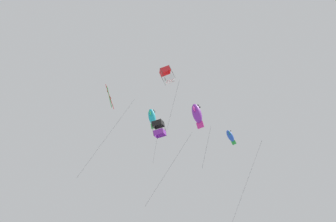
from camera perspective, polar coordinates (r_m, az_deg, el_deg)
name	(u,v)px	position (r m, az deg, el deg)	size (l,w,h in m)	color
kite_fish_upper_right	(230,136)	(34.06, 10.20, -4.08)	(3.45, 3.06, 8.79)	blue
kite_box_highest	(159,129)	(30.57, -1.49, -2.99)	(3.63, 3.59, 7.73)	black
kite_fish_far_centre	(152,117)	(35.64, -2.65, -0.96)	(1.29, 1.43, 5.85)	#1EB2C6
kite_fish_low_drifter	(197,114)	(27.22, 4.78, -0.44)	(1.57, 1.45, 5.47)	purple
kite_diamond_mid_left	(109,97)	(34.30, -9.63, 2.30)	(4.23, 3.70, 9.59)	green
kite_box_near_right	(167,75)	(32.57, -0.14, 5.90)	(1.98, 1.65, 6.68)	red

